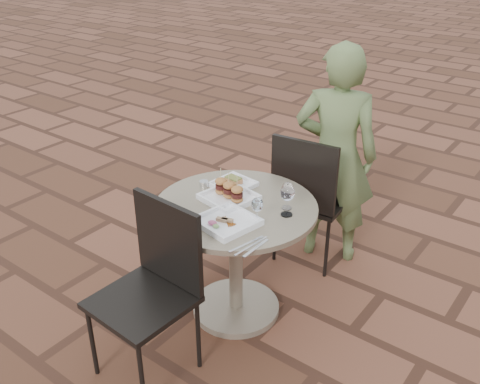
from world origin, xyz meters
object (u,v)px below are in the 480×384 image
Objects in this scene: chair_far at (309,190)px; plate_salmon at (233,184)px; cafe_table at (236,243)px; diner at (335,156)px; plate_sliders at (229,194)px; plate_tuna at (227,221)px; chair_near at (155,277)px.

chair_far is 3.90× the size of plate_salmon.
cafe_table is 0.94m from diner.
plate_sliders is (0.08, -0.15, 0.02)m from plate_salmon.
plate_salmon reaches higher than plate_tuna.
chair_near is (-0.14, -1.27, 0.00)m from chair_far.
plate_tuna is at bearing 85.58° from chair_far.
plate_tuna is (0.02, -0.89, 0.20)m from chair_far.
plate_sliders is (0.01, 0.59, 0.22)m from chair_near.
chair_far is at bearing 68.20° from plate_salmon.
diner is (0.21, 1.46, 0.19)m from chair_near.
cafe_table is at bearing 59.38° from diner.
chair_far is 0.72m from plate_sliders.
cafe_table is 0.97× the size of chair_far.
chair_far is at bearing 91.48° from plate_tuna.
chair_near is at bearing 77.96° from chair_far.
plate_sliders is (-0.07, 0.03, 0.28)m from cafe_table.
plate_sliders is at bearing 158.07° from cafe_table.
chair_near is at bearing -97.39° from cafe_table.
chair_far is at bearing 79.10° from plate_sliders.
plate_sliders is at bearing -60.56° from plate_salmon.
diner is at bearing 87.45° from plate_tuna.
plate_tuna reaches higher than cafe_table.
cafe_table is 2.83× the size of plate_tuna.
cafe_table is at bearing -49.12° from plate_salmon.
chair_near reaches higher than plate_sliders.
cafe_table is 0.29m from plate_sliders.
diner is at bearing 84.72° from chair_near.
plate_tuna is (0.09, -0.19, 0.26)m from cafe_table.
cafe_table is at bearing 85.42° from chair_near.
chair_far is at bearing 84.88° from cafe_table.
chair_near is 0.46m from plate_tuna.
diner reaches higher than plate_tuna.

